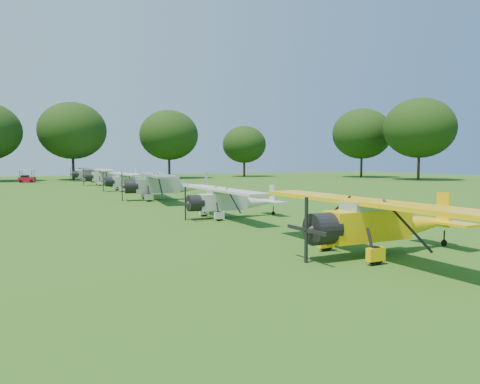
# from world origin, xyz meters

# --- Properties ---
(ground) EXTENTS (160.00, 160.00, 0.00)m
(ground) POSITION_xyz_m (0.00, 0.00, 0.00)
(ground) COLOR #295615
(ground) RESTS_ON ground
(tree_belt) EXTENTS (137.36, 130.27, 14.52)m
(tree_belt) POSITION_xyz_m (3.57, 0.16, 8.03)
(tree_belt) COLOR black
(tree_belt) RESTS_ON ground
(aircraft_2) EXTENTS (6.94, 11.02, 2.18)m
(aircraft_2) POSITION_xyz_m (0.61, -12.56, 1.27)
(aircraft_2) COLOR yellow
(aircraft_2) RESTS_ON ground
(aircraft_3) EXTENTS (6.02, 9.56, 1.89)m
(aircraft_3) POSITION_xyz_m (0.20, -0.57, 1.11)
(aircraft_3) COLOR silver
(aircraft_3) RESTS_ON ground
(aircraft_4) EXTENTS (7.68, 12.19, 2.39)m
(aircraft_4) POSITION_xyz_m (0.28, 12.83, 1.40)
(aircraft_4) COLOR silver
(aircraft_4) RESTS_ON ground
(aircraft_5) EXTENTS (6.63, 10.54, 2.08)m
(aircraft_5) POSITION_xyz_m (0.41, 25.55, 1.22)
(aircraft_5) COLOR silver
(aircraft_5) RESTS_ON ground
(aircraft_6) EXTENTS (7.26, 11.54, 2.28)m
(aircraft_6) POSITION_xyz_m (0.38, 38.18, 1.33)
(aircraft_6) COLOR silver
(aircraft_6) RESTS_ON ground
(aircraft_7) EXTENTS (6.99, 11.09, 2.20)m
(aircraft_7) POSITION_xyz_m (-0.00, 50.77, 1.28)
(aircraft_7) COLOR silver
(aircraft_7) RESTS_ON ground
(golf_cart) EXTENTS (2.47, 1.94, 1.86)m
(golf_cart) POSITION_xyz_m (-9.37, 50.57, 0.62)
(golf_cart) COLOR #A60B22
(golf_cart) RESTS_ON ground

